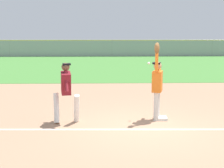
{
  "coord_description": "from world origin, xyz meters",
  "views": [
    {
      "loc": [
        -1.17,
        -8.46,
        2.52
      ],
      "look_at": [
        -0.86,
        0.94,
        1.05
      ],
      "focal_mm": 51.71,
      "sensor_mm": 36.0,
      "label": 1
    }
  ],
  "objects_px": {
    "parked_car_blue": "(29,49)",
    "parked_car_white": "(73,49)",
    "runner": "(66,88)",
    "parked_car_tan": "(159,49)",
    "baseball": "(149,63)",
    "parked_car_black": "(120,49)",
    "first_base": "(160,118)",
    "fielder": "(157,83)",
    "parked_car_green": "(200,48)"
  },
  "relations": [
    {
      "from": "parked_car_tan",
      "to": "parked_car_green",
      "type": "bearing_deg",
      "value": 4.6
    },
    {
      "from": "first_base",
      "to": "parked_car_white",
      "type": "distance_m",
      "value": 31.67
    },
    {
      "from": "parked_car_tan",
      "to": "runner",
      "type": "bearing_deg",
      "value": -108.04
    },
    {
      "from": "baseball",
      "to": "parked_car_blue",
      "type": "height_order",
      "value": "baseball"
    },
    {
      "from": "fielder",
      "to": "parked_car_green",
      "type": "xyz_separation_m",
      "value": [
        10.85,
        31.35,
        -0.45
      ]
    },
    {
      "from": "parked_car_blue",
      "to": "parked_car_black",
      "type": "bearing_deg",
      "value": 1.87
    },
    {
      "from": "parked_car_white",
      "to": "parked_car_black",
      "type": "height_order",
      "value": "same"
    },
    {
      "from": "runner",
      "to": "parked_car_green",
      "type": "bearing_deg",
      "value": 57.12
    },
    {
      "from": "first_base",
      "to": "runner",
      "type": "distance_m",
      "value": 2.92
    },
    {
      "from": "baseball",
      "to": "parked_car_tan",
      "type": "bearing_deg",
      "value": 79.42
    },
    {
      "from": "first_base",
      "to": "baseball",
      "type": "bearing_deg",
      "value": 146.6
    },
    {
      "from": "parked_car_black",
      "to": "parked_car_blue",
      "type": "bearing_deg",
      "value": 174.68
    },
    {
      "from": "parked_car_white",
      "to": "runner",
      "type": "bearing_deg",
      "value": -81.97
    },
    {
      "from": "first_base",
      "to": "parked_car_black",
      "type": "xyz_separation_m",
      "value": [
        0.49,
        30.69,
        0.63
      ]
    },
    {
      "from": "parked_car_green",
      "to": "parked_car_white",
      "type": "bearing_deg",
      "value": 175.57
    },
    {
      "from": "parked_car_blue",
      "to": "parked_car_tan",
      "type": "xyz_separation_m",
      "value": [
        16.1,
        -0.91,
        0.0
      ]
    },
    {
      "from": "fielder",
      "to": "parked_car_tan",
      "type": "xyz_separation_m",
      "value": [
        5.45,
        30.59,
        -0.45
      ]
    },
    {
      "from": "baseball",
      "to": "parked_car_blue",
      "type": "bearing_deg",
      "value": 108.49
    },
    {
      "from": "parked_car_black",
      "to": "runner",
      "type": "bearing_deg",
      "value": -97.46
    },
    {
      "from": "runner",
      "to": "parked_car_black",
      "type": "bearing_deg",
      "value": 74.26
    },
    {
      "from": "parked_car_black",
      "to": "parked_car_tan",
      "type": "bearing_deg",
      "value": -3.37
    },
    {
      "from": "parked_car_blue",
      "to": "parked_car_tan",
      "type": "distance_m",
      "value": 16.12
    },
    {
      "from": "runner",
      "to": "parked_car_white",
      "type": "bearing_deg",
      "value": 84.91
    },
    {
      "from": "parked_car_blue",
      "to": "parked_car_black",
      "type": "height_order",
      "value": "same"
    },
    {
      "from": "fielder",
      "to": "parked_car_tan",
      "type": "height_order",
      "value": "fielder"
    },
    {
      "from": "parked_car_blue",
      "to": "parked_car_white",
      "type": "distance_m",
      "value": 5.46
    },
    {
      "from": "first_base",
      "to": "parked_car_tan",
      "type": "relative_size",
      "value": 0.08
    },
    {
      "from": "baseball",
      "to": "parked_car_white",
      "type": "relative_size",
      "value": 0.02
    },
    {
      "from": "first_base",
      "to": "baseball",
      "type": "height_order",
      "value": "baseball"
    },
    {
      "from": "first_base",
      "to": "parked_car_blue",
      "type": "relative_size",
      "value": 0.08
    },
    {
      "from": "baseball",
      "to": "parked_car_blue",
      "type": "distance_m",
      "value": 32.93
    },
    {
      "from": "parked_car_black",
      "to": "parked_car_white",
      "type": "bearing_deg",
      "value": 173.33
    },
    {
      "from": "runner",
      "to": "parked_car_black",
      "type": "relative_size",
      "value": 0.39
    },
    {
      "from": "parked_car_black",
      "to": "parked_car_tan",
      "type": "height_order",
      "value": "same"
    },
    {
      "from": "parked_car_white",
      "to": "parked_car_tan",
      "type": "xyz_separation_m",
      "value": [
        10.64,
        -0.68,
        0.0
      ]
    },
    {
      "from": "parked_car_green",
      "to": "baseball",
      "type": "bearing_deg",
      "value": -114.29
    },
    {
      "from": "first_base",
      "to": "parked_car_blue",
      "type": "height_order",
      "value": "parked_car_blue"
    },
    {
      "from": "fielder",
      "to": "parked_car_black",
      "type": "xyz_separation_m",
      "value": [
        0.62,
        30.75,
        -0.45
      ]
    },
    {
      "from": "first_base",
      "to": "parked_car_green",
      "type": "bearing_deg",
      "value": 71.09
    },
    {
      "from": "runner",
      "to": "parked_car_blue",
      "type": "height_order",
      "value": "runner"
    },
    {
      "from": "first_base",
      "to": "baseball",
      "type": "distance_m",
      "value": 1.67
    },
    {
      "from": "fielder",
      "to": "parked_car_black",
      "type": "height_order",
      "value": "fielder"
    },
    {
      "from": "fielder",
      "to": "baseball",
      "type": "height_order",
      "value": "fielder"
    },
    {
      "from": "first_base",
      "to": "parked_car_green",
      "type": "distance_m",
      "value": 33.08
    },
    {
      "from": "first_base",
      "to": "parked_car_black",
      "type": "relative_size",
      "value": 0.09
    },
    {
      "from": "baseball",
      "to": "parked_car_green",
      "type": "xyz_separation_m",
      "value": [
        11.06,
        31.06,
        -0.98
      ]
    },
    {
      "from": "runner",
      "to": "parked_car_tan",
      "type": "distance_m",
      "value": 31.83
    },
    {
      "from": "first_base",
      "to": "fielder",
      "type": "relative_size",
      "value": 0.17
    },
    {
      "from": "parked_car_white",
      "to": "parked_car_tan",
      "type": "relative_size",
      "value": 1.0
    },
    {
      "from": "parked_car_white",
      "to": "parked_car_black",
      "type": "relative_size",
      "value": 1.01
    }
  ]
}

